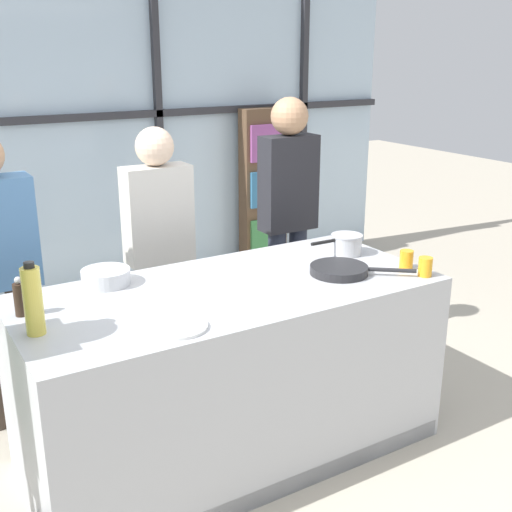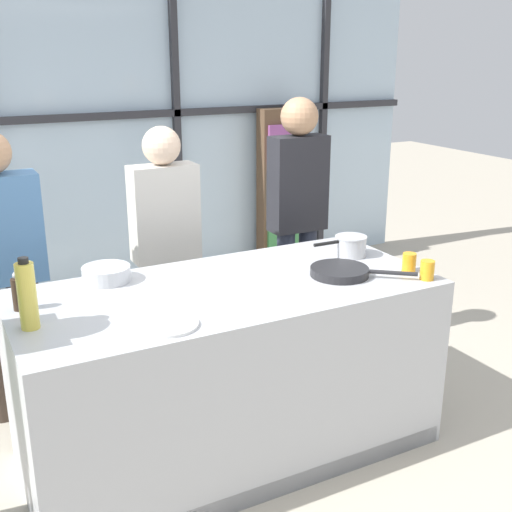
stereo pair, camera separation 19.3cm
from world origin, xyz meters
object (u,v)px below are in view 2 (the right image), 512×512
mixing_bowl (106,273)px  oil_bottle (27,295)px  spectator_center_left (166,241)px  juice_glass_far (409,262)px  frying_pan (341,271)px  spectator_far_left (3,263)px  spectator_center_right (298,207)px  saucepan (350,245)px  white_plate (168,325)px  juice_glass_near (427,270)px  pepper_grinder (18,293)px

mixing_bowl → oil_bottle: oil_bottle is taller
spectator_center_left → juice_glass_far: (0.96, -1.14, 0.05)m
mixing_bowl → juice_glass_far: (1.47, -0.61, 0.01)m
spectator_center_left → juice_glass_far: bearing=130.1°
frying_pan → juice_glass_far: juice_glass_far is taller
spectator_center_left → oil_bottle: bearing=45.0°
spectator_far_left → spectator_center_right: 1.91m
saucepan → mixing_bowl: 1.37m
spectator_center_right → white_plate: bearing=41.2°
saucepan → juice_glass_near: saucepan is taller
spectator_far_left → white_plate: (0.52, -1.21, -0.00)m
spectator_center_right → juice_glass_far: (0.01, -1.14, -0.06)m
spectator_center_left → frying_pan: spectator_center_left is taller
mixing_bowl → oil_bottle: bearing=-136.3°
juice_glass_near → saucepan: bearing=103.0°
mixing_bowl → pepper_grinder: (-0.45, -0.19, 0.04)m
frying_pan → mixing_bowl: (-1.11, 0.49, 0.02)m
spectator_center_right → juice_glass_far: bearing=90.3°
frying_pan → pepper_grinder: size_ratio=2.57×
frying_pan → saucepan: size_ratio=1.40×
pepper_grinder → spectator_center_right: bearing=20.7°
white_plate → spectator_center_left: bearing=70.4°
oil_bottle → juice_glass_far: oil_bottle is taller
oil_bottle → juice_glass_near: 1.95m
saucepan → oil_bottle: bearing=-174.0°
mixing_bowl → saucepan: bearing=-9.9°
spectator_center_left → saucepan: (0.84, -0.77, 0.06)m
oil_bottle → juice_glass_near: bearing=-9.5°
spectator_center_right → frying_pan: bearing=70.9°
saucepan → juice_glass_far: bearing=-72.3°
spectator_far_left → saucepan: bearing=156.8°
oil_bottle → mixing_bowl: bearing=43.7°
pepper_grinder → mixing_bowl: bearing=22.8°
pepper_grinder → juice_glass_far: 1.97m
oil_bottle → saucepan: bearing=6.0°
spectator_far_left → spectator_center_left: size_ratio=1.02×
saucepan → juice_glass_far: 0.39m
pepper_grinder → juice_glass_near: bearing=-16.1°
saucepan → white_plate: (-1.27, -0.44, -0.06)m
saucepan → mixing_bowl: size_ratio=1.36×
white_plate → juice_glass_near: size_ratio=2.57×
frying_pan → juice_glass_far: (0.36, -0.12, 0.03)m
spectator_center_right → saucepan: 0.78m
spectator_center_right → juice_glass_far: spectator_center_right is taller
spectator_center_right → frying_pan: spectator_center_right is taller
frying_pan → pepper_grinder: pepper_grinder is taller
spectator_center_right → juice_glass_near: 1.28m
spectator_center_right → mixing_bowl: (-1.47, -0.53, -0.07)m
spectator_center_left → oil_bottle: spectator_center_left is taller
spectator_center_left → juice_glass_near: 1.60m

